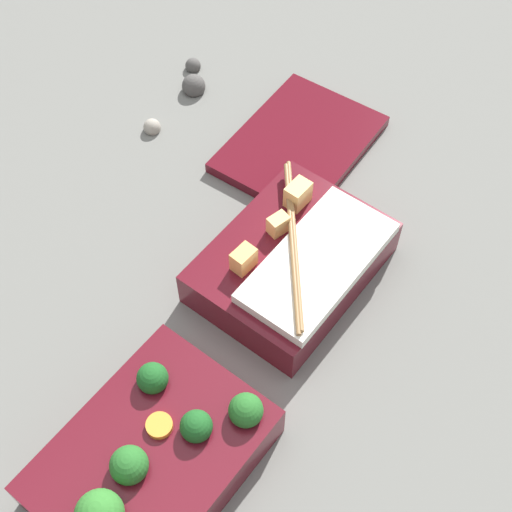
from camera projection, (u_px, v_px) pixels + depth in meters
name	position (u px, v px, depth m)	size (l,w,h in m)	color
ground_plane	(212.00, 363.00, 0.71)	(3.00, 3.00, 0.00)	slate
bento_tray_vegetable	(152.00, 458.00, 0.63)	(0.20, 0.15, 0.08)	#510F19
bento_tray_rice	(295.00, 262.00, 0.74)	(0.20, 0.15, 0.07)	#510F19
bento_lid	(300.00, 144.00, 0.87)	(0.19, 0.14, 0.01)	#510F19
pebble_0	(152.00, 127.00, 0.89)	(0.02, 0.02, 0.02)	gray
pebble_1	(193.00, 66.00, 0.95)	(0.02, 0.02, 0.02)	#474442
pebble_2	(194.00, 86.00, 0.93)	(0.03, 0.03, 0.03)	#474442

